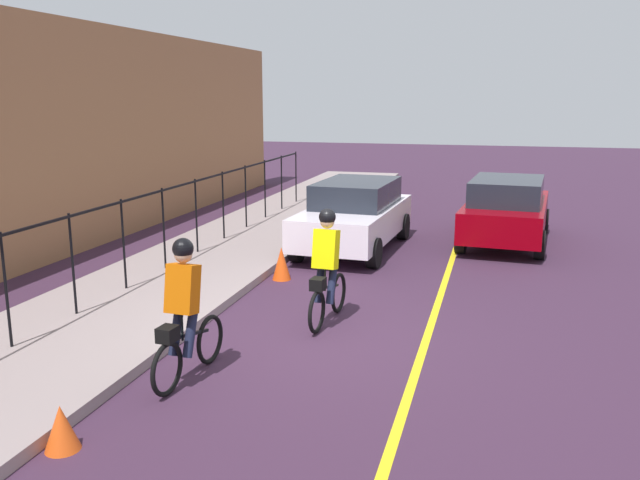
{
  "coord_description": "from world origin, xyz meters",
  "views": [
    {
      "loc": [
        -9.17,
        -2.52,
        3.51
      ],
      "look_at": [
        2.02,
        0.5,
        1.0
      ],
      "focal_mm": 37.66,
      "sensor_mm": 36.0,
      "label": 1
    }
  ],
  "objects_px": {
    "cyclist_follow": "(327,267)",
    "parked_sedan_rear": "(355,214)",
    "traffic_cone_far": "(281,263)",
    "cyclist_lead": "(184,311)",
    "traffic_cone_near": "(61,428)",
    "patrol_sedan": "(506,209)"
  },
  "relations": [
    {
      "from": "parked_sedan_rear",
      "to": "traffic_cone_near",
      "type": "distance_m",
      "value": 9.66
    },
    {
      "from": "cyclist_lead",
      "to": "traffic_cone_far",
      "type": "height_order",
      "value": "cyclist_lead"
    },
    {
      "from": "traffic_cone_far",
      "to": "cyclist_follow",
      "type": "bearing_deg",
      "value": -146.6
    },
    {
      "from": "traffic_cone_near",
      "to": "traffic_cone_far",
      "type": "distance_m",
      "value": 6.66
    },
    {
      "from": "cyclist_lead",
      "to": "patrol_sedan",
      "type": "distance_m",
      "value": 10.09
    },
    {
      "from": "cyclist_follow",
      "to": "parked_sedan_rear",
      "type": "relative_size",
      "value": 0.41
    },
    {
      "from": "traffic_cone_near",
      "to": "traffic_cone_far",
      "type": "bearing_deg",
      "value": -1.06
    },
    {
      "from": "cyclist_follow",
      "to": "traffic_cone_far",
      "type": "distance_m",
      "value": 2.77
    },
    {
      "from": "parked_sedan_rear",
      "to": "traffic_cone_far",
      "type": "bearing_deg",
      "value": -12.08
    },
    {
      "from": "cyclist_follow",
      "to": "traffic_cone_far",
      "type": "xyz_separation_m",
      "value": [
        2.26,
        1.49,
        -0.59
      ]
    },
    {
      "from": "cyclist_follow",
      "to": "parked_sedan_rear",
      "type": "distance_m",
      "value": 5.24
    },
    {
      "from": "cyclist_lead",
      "to": "patrol_sedan",
      "type": "height_order",
      "value": "cyclist_lead"
    },
    {
      "from": "parked_sedan_rear",
      "to": "traffic_cone_near",
      "type": "bearing_deg",
      "value": -2.23
    },
    {
      "from": "patrol_sedan",
      "to": "parked_sedan_rear",
      "type": "bearing_deg",
      "value": 120.01
    },
    {
      "from": "cyclist_lead",
      "to": "traffic_cone_far",
      "type": "distance_m",
      "value": 4.84
    },
    {
      "from": "traffic_cone_near",
      "to": "traffic_cone_far",
      "type": "xyz_separation_m",
      "value": [
        6.66,
        -0.12,
        0.08
      ]
    },
    {
      "from": "patrol_sedan",
      "to": "traffic_cone_far",
      "type": "height_order",
      "value": "patrol_sedan"
    },
    {
      "from": "parked_sedan_rear",
      "to": "traffic_cone_far",
      "type": "relative_size",
      "value": 7.0
    },
    {
      "from": "traffic_cone_far",
      "to": "cyclist_lead",
      "type": "bearing_deg",
      "value": -175.94
    },
    {
      "from": "patrol_sedan",
      "to": "cyclist_follow",
      "type": "bearing_deg",
      "value": 162.96
    },
    {
      "from": "patrol_sedan",
      "to": "traffic_cone_far",
      "type": "relative_size",
      "value": 7.05
    },
    {
      "from": "cyclist_lead",
      "to": "cyclist_follow",
      "type": "xyz_separation_m",
      "value": [
        2.53,
        -1.15,
        0.0
      ]
    }
  ]
}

